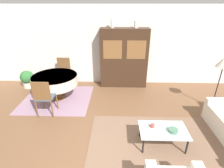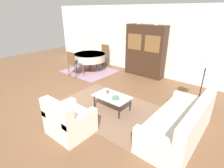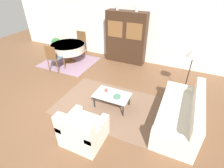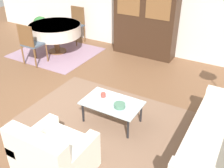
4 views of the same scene
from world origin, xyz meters
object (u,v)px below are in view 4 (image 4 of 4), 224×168
Objects in this scene: coffee_table at (112,104)px; dining_table at (55,30)px; cup at (103,95)px; bowl at (120,105)px; display_cabinet at (146,17)px; dining_chair_far at (76,22)px; dining_chair_near at (30,42)px; potted_plant at (41,26)px; armchair at (54,157)px.

dining_table is (-2.82, 1.90, 0.26)m from coffee_table.
bowl is (0.39, -0.13, -0.00)m from cup.
cup reaches higher than coffee_table.
coffee_table is 3.10m from display_cabinet.
cup is at bearing 133.69° from dining_chair_far.
dining_chair_near is (0.00, -0.90, -0.03)m from dining_table.
display_cabinet is at bearing 103.81° from coffee_table.
potted_plant is (-1.27, 0.76, -0.29)m from dining_table.
bowl reaches higher than coffee_table.
coffee_table is 1.60× the size of potted_plant.
dining_chair_near is 3.18m from bowl.
coffee_table is at bearing -19.71° from dining_chair_near.
potted_plant is at bearing -175.35° from display_cabinet.
armchair is 4.41m from display_cabinet.
dining_chair_far is at bearing 5.90° from potted_plant.
display_cabinet is at bearing 26.34° from dining_table.
armchair is 0.43× the size of display_cabinet.
potted_plant reaches higher than cup.
coffee_table is at bearing -33.10° from potted_plant.
bowl is 5.07m from potted_plant.
display_cabinet is 1.49× the size of dining_table.
bowl is at bearing -33.28° from dining_table.
dining_chair_far is 4.14m from bowl.
cup is (-0.21, 0.07, 0.07)m from coffee_table.
dining_chair_near is at bearing -52.46° from potted_plant.
dining_table is 2.21× the size of potted_plant.
display_cabinet is 3.28× the size of potted_plant.
armchair reaches higher than bowl.
display_cabinet reaches higher than potted_plant.
dining_chair_far reaches higher than armchair.
dining_chair_far is at bearing 90.00° from dining_chair_near.
armchair reaches higher than cup.
bowl is (0.18, -0.06, 0.07)m from coffee_table.
armchair is at bearing -84.84° from cup.
armchair is at bearing -45.16° from potted_plant.
dining_chair_far reaches higher than bowl.
coffee_table is at bearing 135.20° from dining_chair_far.
armchair is 4.27m from dining_table.
dining_table reaches higher than coffee_table.
potted_plant is at bearing 127.54° from dining_chair_near.
coffee_table is at bearing -18.73° from cup.
dining_chair_far reaches higher than dining_table.
armchair is 1.33m from bowl.
dining_chair_far reaches higher than cup.
dining_chair_near is at bearing -90.00° from dining_table.
coffee_table is 3.98m from dining_chair_far.
dining_chair_near reaches higher than bowl.
dining_chair_far reaches higher than potted_plant.
dining_chair_near is at bearing 139.05° from armchair.
display_cabinet reaches higher than cup.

